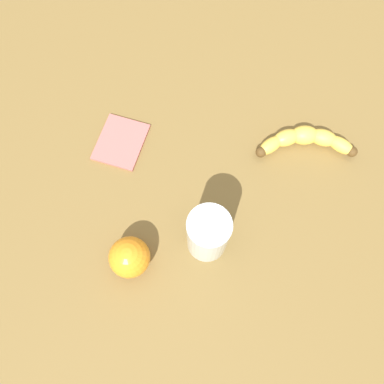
% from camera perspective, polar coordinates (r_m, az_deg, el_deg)
% --- Properties ---
extents(wooden_tabletop, '(1.20, 1.20, 0.03)m').
position_cam_1_polar(wooden_tabletop, '(0.78, 4.26, -0.68)').
color(wooden_tabletop, brown).
rests_on(wooden_tabletop, ground).
extents(banana, '(0.08, 0.21, 0.04)m').
position_cam_1_polar(banana, '(0.82, 16.66, 7.52)').
color(banana, '#EEC74B').
rests_on(banana, wooden_tabletop).
extents(smoothie_glass, '(0.08, 0.08, 0.13)m').
position_cam_1_polar(smoothie_glass, '(0.67, 2.41, -6.45)').
color(smoothie_glass, silver).
rests_on(smoothie_glass, wooden_tabletop).
extents(orange_fruit, '(0.08, 0.08, 0.08)m').
position_cam_1_polar(orange_fruit, '(0.70, -9.39, -9.66)').
color(orange_fruit, orange).
rests_on(orange_fruit, wooden_tabletop).
extents(folded_napkin, '(0.13, 0.12, 0.01)m').
position_cam_1_polar(folded_napkin, '(0.82, -10.67, 7.43)').
color(folded_napkin, '#BC6660').
rests_on(folded_napkin, wooden_tabletop).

